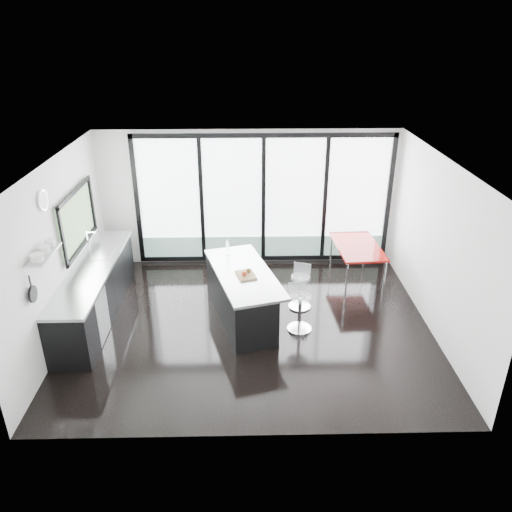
{
  "coord_description": "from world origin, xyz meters",
  "views": [
    {
      "loc": [
        -0.07,
        -7.15,
        4.68
      ],
      "look_at": [
        0.1,
        0.3,
        1.15
      ],
      "focal_mm": 35.0,
      "sensor_mm": 36.0,
      "label": 1
    }
  ],
  "objects_px": {
    "island": "(240,295)",
    "red_table": "(356,263)",
    "bar_stool_near": "(300,313)",
    "bar_stool_far": "(300,292)"
  },
  "relations": [
    {
      "from": "bar_stool_far",
      "to": "island",
      "type": "bearing_deg",
      "value": -146.85
    },
    {
      "from": "bar_stool_near",
      "to": "bar_stool_far",
      "type": "distance_m",
      "value": 0.72
    },
    {
      "from": "island",
      "to": "bar_stool_near",
      "type": "relative_size",
      "value": 3.56
    },
    {
      "from": "island",
      "to": "red_table",
      "type": "xyz_separation_m",
      "value": [
        2.27,
        1.3,
        -0.06
      ]
    },
    {
      "from": "red_table",
      "to": "island",
      "type": "bearing_deg",
      "value": -150.09
    },
    {
      "from": "bar_stool_far",
      "to": "red_table",
      "type": "height_order",
      "value": "red_table"
    },
    {
      "from": "red_table",
      "to": "bar_stool_near",
      "type": "bearing_deg",
      "value": -126.79
    },
    {
      "from": "bar_stool_near",
      "to": "red_table",
      "type": "distance_m",
      "value": 2.13
    },
    {
      "from": "bar_stool_near",
      "to": "bar_stool_far",
      "type": "relative_size",
      "value": 1.03
    },
    {
      "from": "island",
      "to": "bar_stool_far",
      "type": "xyz_separation_m",
      "value": [
        1.07,
        0.31,
        -0.13
      ]
    }
  ]
}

